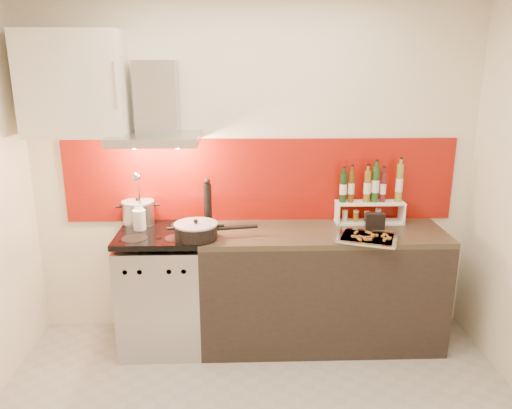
{
  "coord_description": "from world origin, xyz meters",
  "views": [
    {
      "loc": [
        -0.11,
        -2.36,
        2.1
      ],
      "look_at": [
        0.0,
        0.95,
        1.15
      ],
      "focal_mm": 35.0,
      "sensor_mm": 36.0,
      "label": 1
    }
  ],
  "objects_px": {
    "counter": "(321,287)",
    "saute_pan": "(197,230)",
    "baking_tray": "(368,238)",
    "range_stove": "(163,290)",
    "stock_pot": "(138,212)",
    "pepper_mill": "(208,204)"
  },
  "relations": [
    {
      "from": "saute_pan",
      "to": "baking_tray",
      "type": "bearing_deg",
      "value": -2.83
    },
    {
      "from": "counter",
      "to": "saute_pan",
      "type": "height_order",
      "value": "saute_pan"
    },
    {
      "from": "pepper_mill",
      "to": "stock_pot",
      "type": "bearing_deg",
      "value": 169.6
    },
    {
      "from": "counter",
      "to": "saute_pan",
      "type": "bearing_deg",
      "value": -170.86
    },
    {
      "from": "range_stove",
      "to": "baking_tray",
      "type": "height_order",
      "value": "baking_tray"
    },
    {
      "from": "saute_pan",
      "to": "range_stove",
      "type": "bearing_deg",
      "value": 153.62
    },
    {
      "from": "range_stove",
      "to": "pepper_mill",
      "type": "bearing_deg",
      "value": 16.05
    },
    {
      "from": "range_stove",
      "to": "saute_pan",
      "type": "distance_m",
      "value": 0.61
    },
    {
      "from": "range_stove",
      "to": "stock_pot",
      "type": "height_order",
      "value": "stock_pot"
    },
    {
      "from": "range_stove",
      "to": "stock_pot",
      "type": "bearing_deg",
      "value": 132.76
    },
    {
      "from": "baking_tray",
      "to": "counter",
      "type": "bearing_deg",
      "value": 143.52
    },
    {
      "from": "counter",
      "to": "pepper_mill",
      "type": "bearing_deg",
      "value": 173.56
    },
    {
      "from": "stock_pot",
      "to": "pepper_mill",
      "type": "relative_size",
      "value": 0.64
    },
    {
      "from": "counter",
      "to": "pepper_mill",
      "type": "height_order",
      "value": "pepper_mill"
    },
    {
      "from": "pepper_mill",
      "to": "baking_tray",
      "type": "relative_size",
      "value": 0.77
    },
    {
      "from": "counter",
      "to": "baking_tray",
      "type": "relative_size",
      "value": 3.66
    },
    {
      "from": "range_stove",
      "to": "pepper_mill",
      "type": "height_order",
      "value": "pepper_mill"
    },
    {
      "from": "counter",
      "to": "saute_pan",
      "type": "relative_size",
      "value": 3.06
    },
    {
      "from": "counter",
      "to": "baking_tray",
      "type": "height_order",
      "value": "baking_tray"
    },
    {
      "from": "counter",
      "to": "stock_pot",
      "type": "bearing_deg",
      "value": 172.03
    },
    {
      "from": "counter",
      "to": "stock_pot",
      "type": "relative_size",
      "value": 7.42
    },
    {
      "from": "range_stove",
      "to": "saute_pan",
      "type": "bearing_deg",
      "value": -26.38
    }
  ]
}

